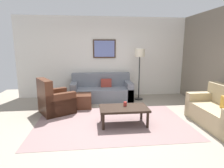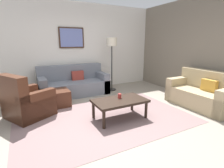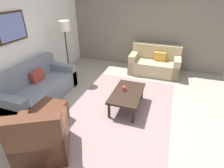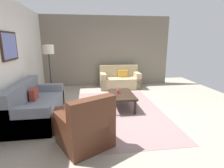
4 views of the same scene
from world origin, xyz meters
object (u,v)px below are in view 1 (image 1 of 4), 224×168
couch_loveseat (223,113)px  cup (125,104)px  lamp_standing (140,58)px  coffee_table (124,109)px  armchair_leather (54,102)px  ottoman (82,101)px  couch_main (102,91)px  framed_artwork (104,49)px

couch_loveseat → cup: 2.21m
cup → lamp_standing: (0.83, 1.93, 0.95)m
couch_loveseat → coffee_table: size_ratio=1.40×
cup → armchair_leather: bearing=154.1°
couch_loveseat → ottoman: 3.65m
ottoman → coffee_table: (1.02, -1.36, 0.16)m
couch_main → framed_artwork: bearing=71.8°
couch_loveseat → framed_artwork: (-2.45, 2.97, 1.40)m
armchair_leather → framed_artwork: 2.64m
ottoman → lamp_standing: (1.89, 0.67, 1.21)m
couch_main → framed_artwork: framed_artwork is taller
armchair_leather → lamp_standing: size_ratio=0.64×
framed_artwork → couch_main: bearing=-108.2°
lamp_standing → framed_artwork: (-1.12, 0.60, 0.30)m
ottoman → armchair_leather: bearing=-151.0°
couch_loveseat → lamp_standing: (-1.34, 2.37, 1.11)m
couch_loveseat → lamp_standing: size_ratio=0.90×
lamp_standing → cup: bearing=-113.2°
couch_main → coffee_table: 2.23m
coffee_table → framed_artwork: 2.96m
ottoman → framed_artwork: framed_artwork is taller
lamp_standing → couch_main: bearing=172.1°
armchair_leather → lamp_standing: (2.61, 1.07, 1.10)m
couch_main → ottoman: 1.06m
couch_main → cup: 2.16m
armchair_leather → ottoman: size_ratio=1.94×
couch_main → framed_artwork: 1.48m
ottoman → coffee_table: size_ratio=0.51×
couch_main → cup: couch_main is taller
couch_loveseat → lamp_standing: 2.93m
armchair_leather → lamp_standing: bearing=22.2°
cup → lamp_standing: 2.31m
framed_artwork → ottoman: bearing=-121.4°
lamp_standing → framed_artwork: 1.30m
framed_artwork → couch_loveseat: bearing=-50.4°
couch_main → coffee_table: couch_main is taller
couch_loveseat → coffee_table: (-2.21, 0.34, 0.06)m
couch_main → couch_loveseat: (2.59, -2.54, 0.01)m
ottoman → lamp_standing: bearing=19.4°
coffee_table → cup: (0.05, 0.09, 0.10)m
ottoman → cup: (1.06, -1.27, 0.26)m
coffee_table → lamp_standing: 2.44m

